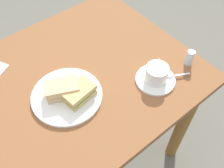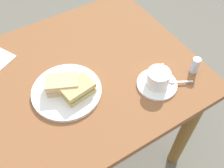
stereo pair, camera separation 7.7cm
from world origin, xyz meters
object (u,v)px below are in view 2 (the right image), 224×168
Objects in this scene: dining_table at (65,100)px; sandwich_plate at (66,91)px; sandwich_front at (63,84)px; coffee_cup at (158,77)px; sandwich_back at (78,89)px; spoon at (177,82)px; coffee_saucer at (157,84)px; salt_shaker at (195,65)px.

sandwich_plate is (-0.00, -0.06, 0.14)m from dining_table.
sandwich_front is at bearing -96.78° from dining_table.
coffee_cup is (0.33, -0.17, 0.00)m from sandwich_front.
dining_table is at bearing 107.57° from sandwich_back.
sandwich_back is 0.39m from spoon.
sandwich_plate is at bearing -72.58° from sandwich_front.
spoon is (0.36, -0.16, -0.03)m from sandwich_back.
coffee_cup is at bearing 37.68° from coffee_saucer.
salt_shaker is (0.50, -0.24, 0.17)m from dining_table.
sandwich_back is 0.80× the size of coffee_saucer.
coffee_saucer is (0.32, -0.22, 0.14)m from dining_table.
salt_shaker is at bearing -16.86° from sandwich_back.
dining_table is 7.11× the size of coffee_saucer.
sandwich_plate is at bearing 154.48° from coffee_cup.
dining_table is 10.76× the size of coffee_cup.
dining_table is at bearing 146.58° from spoon.
sandwich_front reaches higher than sandwich_plate.
sandwich_back is at bearing -52.15° from sandwich_front.
salt_shaker is at bearing -19.72° from sandwich_plate.
salt_shaker is (0.50, -0.18, 0.03)m from sandwich_plate.
dining_table is at bearing 87.71° from sandwich_plate.
spoon is at bearing -26.17° from sandwich_plate.
salt_shaker reaches higher than coffee_saucer.
salt_shaker reaches higher than sandwich_front.
spoon reaches higher than coffee_saucer.
salt_shaker is (0.10, 0.02, 0.02)m from spoon.
spoon is (0.40, -0.19, 0.01)m from sandwich_plate.
coffee_saucer is (0.33, -0.16, -0.00)m from sandwich_plate.
coffee_saucer is at bearing 172.79° from salt_shaker.
spoon is at bearing -33.42° from dining_table.
sandwich_front reaches higher than sandwich_back.
sandwich_front is 2.00× the size of salt_shaker.
sandwich_front is 0.89× the size of coffee_saucer.
coffee_saucer is 0.08m from spoon.
salt_shaker is (0.17, -0.02, 0.03)m from coffee_saucer.
coffee_cup reaches higher than dining_table.
coffee_saucer is at bearing -27.16° from sandwich_front.
dining_table is 0.20m from sandwich_back.
coffee_cup reaches higher than salt_shaker.
dining_table is at bearing 145.73° from coffee_cup.
salt_shaker reaches higher than sandwich_back.
coffee_saucer is at bearing -25.75° from sandwich_plate.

